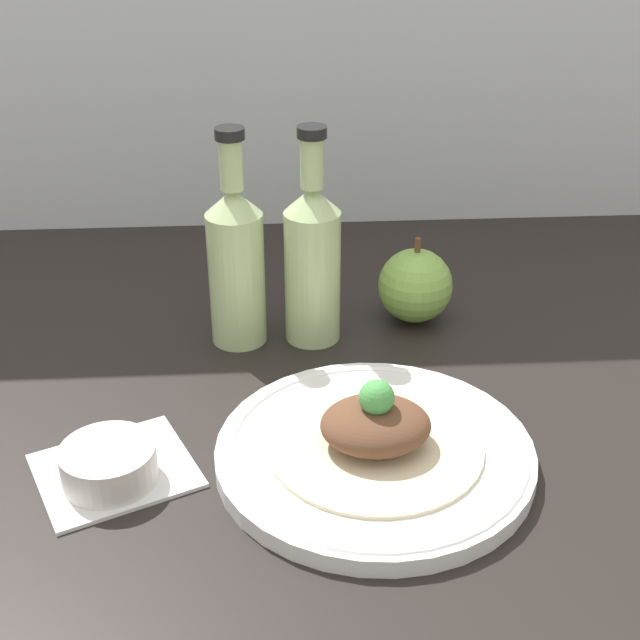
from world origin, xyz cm
name	(u,v)px	position (x,y,z in cm)	size (l,w,h in cm)	color
ground_plane	(289,441)	(0.00, 0.00, -2.00)	(180.00, 110.00, 4.00)	black
plate	(375,452)	(7.84, -6.45, 1.14)	(29.94, 29.94, 2.14)	white
plated_food	(375,429)	(7.84, -6.45, 3.80)	(20.28, 20.28, 7.20)	beige
cider_bottle_left	(236,261)	(-5.21, 17.64, 10.03)	(6.38, 6.38, 25.25)	#B7D18E
cider_bottle_right	(312,259)	(3.35, 17.64, 10.03)	(6.38, 6.38, 25.25)	#B7D18E
apple	(415,285)	(15.86, 21.26, 4.48)	(8.94, 8.94, 10.64)	#84B74C
napkin	(115,469)	(-16.34, -6.49, 0.40)	(17.57, 16.72, 0.80)	white
dipping_bowl	(109,466)	(-16.53, -7.92, 1.92)	(8.71, 8.71, 3.85)	silver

